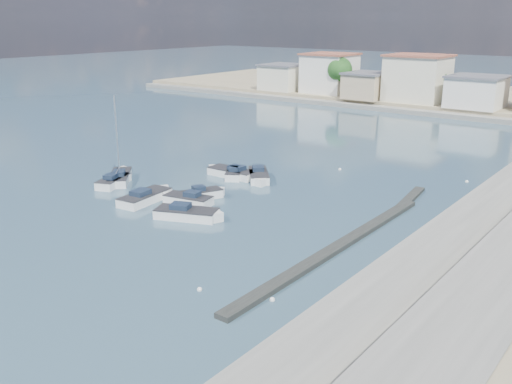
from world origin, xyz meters
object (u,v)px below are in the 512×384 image
motorboat_d (186,200)px  motorboat_g (259,176)px  motorboat_e (147,197)px  motorboat_h (190,214)px  motorboat_b (204,194)px  sailboat (120,177)px  motorboat_a (115,181)px  motorboat_c (231,173)px  motorboat_f (235,174)px

motorboat_d → motorboat_g: (0.40, 10.33, 0.00)m
motorboat_e → motorboat_h: bearing=-9.6°
motorboat_b → motorboat_g: size_ratio=0.81×
motorboat_d → sailboat: bearing=172.6°
motorboat_b → motorboat_d: same height
motorboat_a → motorboat_h: (13.03, -2.67, -0.00)m
motorboat_a → motorboat_c: bearing=53.6°
motorboat_e → motorboat_h: (6.48, -1.09, 0.00)m
motorboat_h → sailboat: 14.38m
motorboat_g → sailboat: sailboat is taller
motorboat_d → sailboat: (-10.78, 1.39, 0.04)m
motorboat_b → motorboat_c: size_ratio=0.66×
sailboat → motorboat_d: bearing=-7.4°
motorboat_e → motorboat_f: 11.28m
motorboat_b → motorboat_f: bearing=108.4°
motorboat_e → motorboat_g: bearing=72.0°
motorboat_a → motorboat_e: bearing=-13.5°
motorboat_f → sailboat: 11.86m
motorboat_d → motorboat_g: size_ratio=1.00×
motorboat_h → sailboat: bearing=163.7°
motorboat_a → motorboat_f: (7.71, 9.65, -0.00)m
motorboat_d → motorboat_f: 9.94m
motorboat_d → motorboat_e: bearing=-155.9°
motorboat_e → motorboat_f: size_ratio=1.54×
motorboat_c → motorboat_g: bearing=11.0°
motorboat_f → motorboat_g: bearing=13.7°
sailboat → motorboat_e: bearing=-21.9°
motorboat_c → motorboat_e: same height
motorboat_b → motorboat_d: size_ratio=0.81×
motorboat_e → sailboat: size_ratio=0.68×
motorboat_a → sailboat: sailboat is taller
motorboat_a → motorboat_e: same height
motorboat_a → motorboat_e: 6.74m
motorboat_a → motorboat_d: same height
motorboat_c → motorboat_f: (0.58, -0.02, -0.00)m
motorboat_c → motorboat_e: bearing=-93.0°
motorboat_e → sailboat: sailboat is taller
motorboat_f → motorboat_b: bearing=-71.6°
motorboat_h → motorboat_g: bearing=101.4°
motorboat_g → sailboat: 14.32m
motorboat_b → motorboat_a: bearing=-167.5°
motorboat_c → motorboat_g: 3.34m
motorboat_d → motorboat_h: same height
motorboat_c → motorboat_a: bearing=-126.4°
motorboat_e → sailboat: bearing=158.1°
motorboat_a → motorboat_h: 13.30m
motorboat_c → motorboat_g: size_ratio=1.22×
motorboat_d → motorboat_a: bearing=179.8°
motorboat_c → motorboat_g: same height
motorboat_g → motorboat_h: bearing=-78.6°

